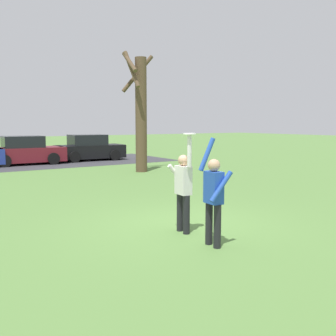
{
  "coord_description": "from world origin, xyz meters",
  "views": [
    {
      "loc": [
        -5.02,
        -6.91,
        2.31
      ],
      "look_at": [
        -0.38,
        0.07,
        1.33
      ],
      "focal_mm": 41.17,
      "sensor_mm": 36.0,
      "label": 1
    }
  ],
  "objects_px": {
    "parked_car_maroon": "(25,151)",
    "parked_car_black": "(89,149)",
    "person_defender": "(214,195)",
    "person_catcher": "(183,187)",
    "frisbee_disc": "(190,134)",
    "bare_tree_tall": "(140,110)"
  },
  "relations": [
    {
      "from": "person_defender",
      "to": "parked_car_black",
      "type": "relative_size",
      "value": 0.49
    },
    {
      "from": "parked_car_maroon",
      "to": "person_catcher",
      "type": "bearing_deg",
      "value": -89.47
    },
    {
      "from": "person_defender",
      "to": "bare_tree_tall",
      "type": "bearing_deg",
      "value": -18.94
    },
    {
      "from": "person_catcher",
      "to": "parked_car_black",
      "type": "xyz_separation_m",
      "value": [
        4.46,
        16.06,
        -0.25
      ]
    },
    {
      "from": "person_catcher",
      "to": "parked_car_black",
      "type": "relative_size",
      "value": 0.5
    },
    {
      "from": "bare_tree_tall",
      "to": "person_catcher",
      "type": "bearing_deg",
      "value": -114.66
    },
    {
      "from": "parked_car_maroon",
      "to": "parked_car_black",
      "type": "height_order",
      "value": "same"
    },
    {
      "from": "person_catcher",
      "to": "person_defender",
      "type": "xyz_separation_m",
      "value": [
        -0.07,
        -1.05,
        -0.0
      ]
    },
    {
      "from": "frisbee_disc",
      "to": "parked_car_maroon",
      "type": "xyz_separation_m",
      "value": [
        0.59,
        16.03,
        -1.37
      ]
    },
    {
      "from": "person_defender",
      "to": "frisbee_disc",
      "type": "bearing_deg",
      "value": 0.0
    },
    {
      "from": "parked_car_maroon",
      "to": "parked_car_black",
      "type": "xyz_separation_m",
      "value": [
        3.89,
        0.25,
        0.0
      ]
    },
    {
      "from": "frisbee_disc",
      "to": "bare_tree_tall",
      "type": "bearing_deg",
      "value": 65.77
    },
    {
      "from": "frisbee_disc",
      "to": "bare_tree_tall",
      "type": "xyz_separation_m",
      "value": [
        4.34,
        9.65,
        0.81
      ]
    },
    {
      "from": "person_catcher",
      "to": "frisbee_disc",
      "type": "bearing_deg",
      "value": 0.0
    },
    {
      "from": "person_catcher",
      "to": "parked_car_maroon",
      "type": "distance_m",
      "value": 15.82
    },
    {
      "from": "frisbee_disc",
      "to": "bare_tree_tall",
      "type": "height_order",
      "value": "bare_tree_tall"
    },
    {
      "from": "person_defender",
      "to": "parked_car_maroon",
      "type": "bearing_deg",
      "value": 1.65
    },
    {
      "from": "person_catcher",
      "to": "frisbee_disc",
      "type": "xyz_separation_m",
      "value": [
        -0.02,
        -0.22,
        1.11
      ]
    },
    {
      "from": "person_catcher",
      "to": "parked_car_black",
      "type": "bearing_deg",
      "value": 168.31
    },
    {
      "from": "person_defender",
      "to": "bare_tree_tall",
      "type": "distance_m",
      "value": 11.52
    },
    {
      "from": "frisbee_disc",
      "to": "bare_tree_tall",
      "type": "distance_m",
      "value": 10.61
    },
    {
      "from": "person_defender",
      "to": "frisbee_disc",
      "type": "xyz_separation_m",
      "value": [
        0.06,
        0.83,
        1.11
      ]
    }
  ]
}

